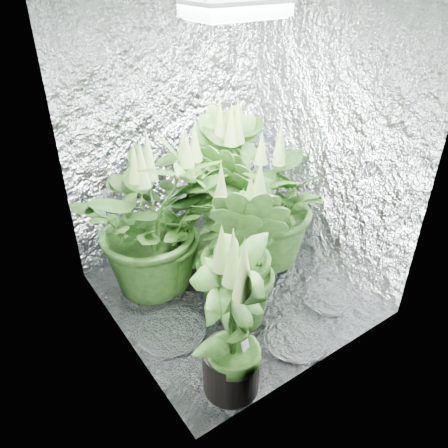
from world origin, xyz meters
name	(u,v)px	position (x,y,z in m)	size (l,w,h in m)	color
ground	(232,292)	(0.00, 0.00, 0.00)	(1.60, 1.60, 0.00)	silver
walls	(234,163)	(0.00, 0.00, 1.00)	(1.62, 1.62, 2.00)	silver
grow_lamp	(236,9)	(0.00, 0.00, 1.83)	(0.50, 0.30, 0.22)	gray
plant_a	(153,221)	(-0.40, 0.36, 0.55)	(1.21, 1.21, 1.17)	black
plant_b	(192,215)	(-0.14, 0.28, 0.55)	(0.78, 0.78, 1.18)	black
plant_c	(231,193)	(0.24, 0.35, 0.57)	(0.84, 0.84, 1.24)	black
plant_d	(225,250)	(-0.06, -0.01, 0.39)	(0.62, 0.62, 0.86)	black
plant_e	(267,204)	(0.40, 0.14, 0.53)	(1.13, 1.13, 1.12)	black
plant_f	(232,323)	(-0.47, -0.64, 0.47)	(0.59, 0.59, 1.06)	black
plant_g	(243,255)	(-0.10, -0.24, 0.51)	(0.70, 0.70, 1.11)	black
circulation_fan	(245,213)	(0.59, 0.63, 0.16)	(0.20, 0.30, 0.37)	black
plant_label	(245,346)	(-0.40, -0.67, 0.30)	(0.06, 0.01, 0.09)	white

